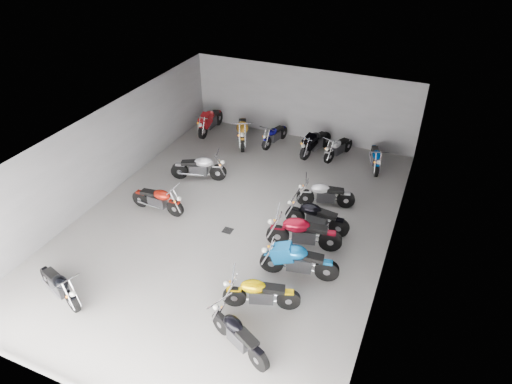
{
  "coord_description": "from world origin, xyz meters",
  "views": [
    {
      "loc": [
        5.51,
        -10.99,
        9.32
      ],
      "look_at": [
        0.54,
        0.6,
        1.0
      ],
      "focal_mm": 32.0,
      "sensor_mm": 36.0,
      "label": 1
    }
  ],
  "objects_px": {
    "motorcycle_right_b": "(260,293)",
    "motorcycle_back_b": "(242,131)",
    "motorcycle_right_d": "(303,233)",
    "motorcycle_back_f": "(375,158)",
    "motorcycle_right_c": "(298,261)",
    "motorcycle_right_a": "(238,335)",
    "motorcycle_right_e": "(316,217)",
    "motorcycle_left_f": "(199,168)",
    "motorcycle_right_f": "(325,194)",
    "motorcycle_back_c": "(275,135)",
    "motorcycle_back_e": "(338,148)",
    "motorcycle_back_a": "(210,121)",
    "drain_grate": "(228,230)",
    "motorcycle_left_a": "(59,285)",
    "motorcycle_left_d": "(158,199)",
    "motorcycle_back_d": "(315,142)"
  },
  "relations": [
    {
      "from": "motorcycle_left_d",
      "to": "motorcycle_right_b",
      "type": "relative_size",
      "value": 1.02
    },
    {
      "from": "motorcycle_back_e",
      "to": "motorcycle_back_a",
      "type": "bearing_deg",
      "value": 18.85
    },
    {
      "from": "drain_grate",
      "to": "motorcycle_right_e",
      "type": "relative_size",
      "value": 0.15
    },
    {
      "from": "motorcycle_right_e",
      "to": "motorcycle_back_c",
      "type": "xyz_separation_m",
      "value": [
        -3.44,
        5.14,
        -0.07
      ]
    },
    {
      "from": "motorcycle_right_c",
      "to": "motorcycle_back_b",
      "type": "relative_size",
      "value": 1.02
    },
    {
      "from": "motorcycle_right_c",
      "to": "motorcycle_back_a",
      "type": "bearing_deg",
      "value": 31.82
    },
    {
      "from": "motorcycle_right_b",
      "to": "motorcycle_back_a",
      "type": "distance_m",
      "value": 10.92
    },
    {
      "from": "motorcycle_right_a",
      "to": "motorcycle_back_d",
      "type": "distance_m",
      "value": 10.36
    },
    {
      "from": "motorcycle_right_a",
      "to": "motorcycle_right_e",
      "type": "height_order",
      "value": "motorcycle_right_e"
    },
    {
      "from": "motorcycle_left_a",
      "to": "motorcycle_right_d",
      "type": "height_order",
      "value": "motorcycle_right_d"
    },
    {
      "from": "motorcycle_left_a",
      "to": "motorcycle_back_a",
      "type": "xyz_separation_m",
      "value": [
        -1.14,
        10.8,
        0.07
      ]
    },
    {
      "from": "motorcycle_back_a",
      "to": "motorcycle_back_f",
      "type": "distance_m",
      "value": 7.63
    },
    {
      "from": "motorcycle_right_a",
      "to": "motorcycle_back_c",
      "type": "height_order",
      "value": "motorcycle_right_a"
    },
    {
      "from": "motorcycle_left_f",
      "to": "motorcycle_back_a",
      "type": "bearing_deg",
      "value": -175.91
    },
    {
      "from": "motorcycle_right_f",
      "to": "motorcycle_back_c",
      "type": "distance_m",
      "value": 4.99
    },
    {
      "from": "motorcycle_back_e",
      "to": "motorcycle_right_b",
      "type": "bearing_deg",
      "value": 111.07
    },
    {
      "from": "motorcycle_right_a",
      "to": "motorcycle_right_d",
      "type": "distance_m",
      "value": 4.23
    },
    {
      "from": "motorcycle_left_f",
      "to": "motorcycle_back_b",
      "type": "bearing_deg",
      "value": 157.67
    },
    {
      "from": "motorcycle_right_d",
      "to": "motorcycle_back_b",
      "type": "distance_m",
      "value": 7.39
    },
    {
      "from": "motorcycle_right_d",
      "to": "motorcycle_back_f",
      "type": "distance_m",
      "value": 5.93
    },
    {
      "from": "drain_grate",
      "to": "motorcycle_back_a",
      "type": "xyz_separation_m",
      "value": [
        -4.0,
        6.35,
        0.54
      ]
    },
    {
      "from": "drain_grate",
      "to": "motorcycle_back_c",
      "type": "bearing_deg",
      "value": 97.35
    },
    {
      "from": "motorcycle_back_a",
      "to": "motorcycle_back_c",
      "type": "distance_m",
      "value": 3.18
    },
    {
      "from": "motorcycle_right_b",
      "to": "motorcycle_right_c",
      "type": "height_order",
      "value": "motorcycle_right_c"
    },
    {
      "from": "motorcycle_right_b",
      "to": "motorcycle_back_b",
      "type": "height_order",
      "value": "motorcycle_back_b"
    },
    {
      "from": "motorcycle_left_a",
      "to": "motorcycle_right_d",
      "type": "bearing_deg",
      "value": 150.33
    },
    {
      "from": "motorcycle_right_e",
      "to": "drain_grate",
      "type": "bearing_deg",
      "value": 115.92
    },
    {
      "from": "motorcycle_back_a",
      "to": "motorcycle_back_c",
      "type": "height_order",
      "value": "motorcycle_back_a"
    },
    {
      "from": "motorcycle_right_d",
      "to": "motorcycle_right_e",
      "type": "height_order",
      "value": "motorcycle_right_d"
    },
    {
      "from": "motorcycle_right_e",
      "to": "motorcycle_right_f",
      "type": "height_order",
      "value": "motorcycle_right_e"
    },
    {
      "from": "motorcycle_left_f",
      "to": "motorcycle_right_f",
      "type": "relative_size",
      "value": 1.05
    },
    {
      "from": "motorcycle_right_a",
      "to": "motorcycle_right_f",
      "type": "distance_m",
      "value": 6.67
    },
    {
      "from": "motorcycle_right_f",
      "to": "motorcycle_back_a",
      "type": "relative_size",
      "value": 0.88
    },
    {
      "from": "motorcycle_right_d",
      "to": "motorcycle_back_a",
      "type": "distance_m",
      "value": 8.97
    },
    {
      "from": "motorcycle_right_c",
      "to": "motorcycle_back_f",
      "type": "relative_size",
      "value": 1.19
    },
    {
      "from": "drain_grate",
      "to": "motorcycle_back_e",
      "type": "bearing_deg",
      "value": 71.98
    },
    {
      "from": "motorcycle_back_c",
      "to": "motorcycle_right_e",
      "type": "bearing_deg",
      "value": 135.13
    },
    {
      "from": "motorcycle_right_c",
      "to": "motorcycle_right_f",
      "type": "xyz_separation_m",
      "value": [
        -0.26,
        3.7,
        -0.06
      ]
    },
    {
      "from": "motorcycle_right_a",
      "to": "motorcycle_right_e",
      "type": "distance_m",
      "value": 5.26
    },
    {
      "from": "motorcycle_right_a",
      "to": "motorcycle_back_e",
      "type": "bearing_deg",
      "value": 26.33
    },
    {
      "from": "drain_grate",
      "to": "motorcycle_left_a",
      "type": "xyz_separation_m",
      "value": [
        -2.86,
        -4.45,
        0.47
      ]
    },
    {
      "from": "drain_grate",
      "to": "motorcycle_back_b",
      "type": "xyz_separation_m",
      "value": [
        -2.16,
        5.91,
        0.57
      ]
    },
    {
      "from": "motorcycle_left_f",
      "to": "motorcycle_back_e",
      "type": "xyz_separation_m",
      "value": [
        4.45,
        3.79,
        -0.06
      ]
    },
    {
      "from": "motorcycle_right_d",
      "to": "motorcycle_right_c",
      "type": "bearing_deg",
      "value": 178.66
    },
    {
      "from": "motorcycle_right_c",
      "to": "motorcycle_back_e",
      "type": "distance_m",
      "value": 7.38
    },
    {
      "from": "motorcycle_right_d",
      "to": "motorcycle_back_c",
      "type": "xyz_separation_m",
      "value": [
        -3.33,
        6.16,
        -0.11
      ]
    },
    {
      "from": "drain_grate",
      "to": "motorcycle_back_b",
      "type": "height_order",
      "value": "motorcycle_back_b"
    },
    {
      "from": "motorcycle_right_f",
      "to": "motorcycle_back_a",
      "type": "bearing_deg",
      "value": 42.78
    },
    {
      "from": "motorcycle_back_e",
      "to": "motorcycle_right_d",
      "type": "bearing_deg",
      "value": 114.12
    },
    {
      "from": "motorcycle_right_b",
      "to": "motorcycle_back_f",
      "type": "bearing_deg",
      "value": -27.97
    }
  ]
}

